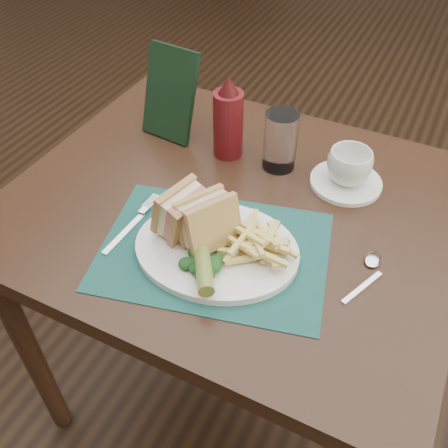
# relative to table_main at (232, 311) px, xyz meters

# --- Properties ---
(floor) EXTENTS (7.00, 7.00, 0.00)m
(floor) POSITION_rel_table_main_xyz_m (0.00, 0.50, -0.38)
(floor) COLOR black
(floor) RESTS_ON ground
(table_main) EXTENTS (0.90, 0.75, 0.75)m
(table_main) POSITION_rel_table_main_xyz_m (0.00, 0.00, 0.00)
(table_main) COLOR black
(table_main) RESTS_ON ground
(placemat) EXTENTS (0.47, 0.38, 0.00)m
(placemat) POSITION_rel_table_main_xyz_m (0.03, -0.14, 0.38)
(placemat) COLOR #174A45
(placemat) RESTS_ON table_main
(plate) EXTENTS (0.34, 0.29, 0.01)m
(plate) POSITION_rel_table_main_xyz_m (0.04, -0.15, 0.38)
(plate) COLOR white
(plate) RESTS_ON placemat
(sandwich_half_a) EXTENTS (0.10, 0.11, 0.10)m
(sandwich_half_a) POSITION_rel_table_main_xyz_m (-0.06, -0.13, 0.44)
(sandwich_half_a) COLOR tan
(sandwich_half_a) RESTS_ON plate
(sandwich_half_b) EXTENTS (0.12, 0.12, 0.10)m
(sandwich_half_b) POSITION_rel_table_main_xyz_m (-0.00, -0.13, 0.44)
(sandwich_half_b) COLOR #DAB56A
(sandwich_half_b) RESTS_ON plate
(kale_garnish) EXTENTS (0.11, 0.08, 0.03)m
(kale_garnish) POSITION_rel_table_main_xyz_m (0.05, -0.20, 0.41)
(kale_garnish) COLOR #143718
(kale_garnish) RESTS_ON plate
(pickle_spear) EXTENTS (0.09, 0.12, 0.03)m
(pickle_spear) POSITION_rel_table_main_xyz_m (0.04, -0.21, 0.41)
(pickle_spear) COLOR olive
(pickle_spear) RESTS_ON plate
(fries_pile) EXTENTS (0.18, 0.20, 0.05)m
(fries_pile) POSITION_rel_table_main_xyz_m (0.10, -0.12, 0.42)
(fries_pile) COLOR #F0DB78
(fries_pile) RESTS_ON plate
(fork) EXTENTS (0.04, 0.17, 0.01)m
(fork) POSITION_rel_table_main_xyz_m (-0.14, -0.15, 0.38)
(fork) COLOR silver
(fork) RESTS_ON placemat
(spoon) EXTENTS (0.09, 0.15, 0.01)m
(spoon) POSITION_rel_table_main_xyz_m (0.29, -0.08, 0.38)
(spoon) COLOR silver
(spoon) RESTS_ON table_main
(saucer) EXTENTS (0.18, 0.18, 0.01)m
(saucer) POSITION_rel_table_main_xyz_m (0.19, 0.15, 0.38)
(saucer) COLOR white
(saucer) RESTS_ON table_main
(coffee_cup) EXTENTS (0.13, 0.13, 0.07)m
(coffee_cup) POSITION_rel_table_main_xyz_m (0.19, 0.15, 0.42)
(coffee_cup) COLOR white
(coffee_cup) RESTS_ON saucer
(drinking_glass) EXTENTS (0.09, 0.09, 0.13)m
(drinking_glass) POSITION_rel_table_main_xyz_m (0.04, 0.15, 0.44)
(drinking_glass) COLOR white
(drinking_glass) RESTS_ON table_main
(ketchup_bottle) EXTENTS (0.08, 0.08, 0.19)m
(ketchup_bottle) POSITION_rel_table_main_xyz_m (-0.08, 0.14, 0.47)
(ketchup_bottle) COLOR #520E12
(ketchup_bottle) RESTS_ON table_main
(check_presenter) EXTENTS (0.13, 0.09, 0.20)m
(check_presenter) POSITION_rel_table_main_xyz_m (-0.24, 0.16, 0.48)
(check_presenter) COLOR black
(check_presenter) RESTS_ON table_main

